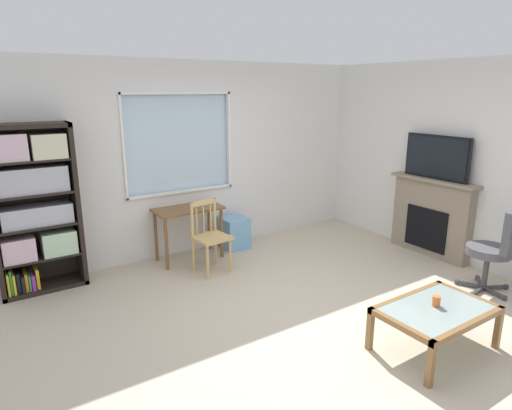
{
  "coord_description": "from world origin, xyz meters",
  "views": [
    {
      "loc": [
        -2.63,
        -3.15,
        2.24
      ],
      "look_at": [
        -0.13,
        0.64,
        1.03
      ],
      "focal_mm": 30.5,
      "sensor_mm": 36.0,
      "label": 1
    }
  ],
  "objects_px": {
    "sippy_cup": "(436,301)",
    "office_chair": "(497,247)",
    "coffee_table": "(436,313)",
    "wooden_chair": "(210,236)",
    "bookshelf": "(34,204)",
    "desk_under_window": "(188,217)",
    "tv": "(437,157)",
    "plastic_drawer_unit": "(234,233)",
    "fireplace": "(431,217)"
  },
  "relations": [
    {
      "from": "sippy_cup",
      "to": "office_chair",
      "type": "bearing_deg",
      "value": 10.86
    },
    {
      "from": "office_chair",
      "to": "coffee_table",
      "type": "relative_size",
      "value": 0.99
    },
    {
      "from": "wooden_chair",
      "to": "coffee_table",
      "type": "distance_m",
      "value": 2.76
    },
    {
      "from": "wooden_chair",
      "to": "office_chair",
      "type": "height_order",
      "value": "office_chair"
    },
    {
      "from": "bookshelf",
      "to": "wooden_chair",
      "type": "height_order",
      "value": "bookshelf"
    },
    {
      "from": "bookshelf",
      "to": "office_chair",
      "type": "distance_m",
      "value": 5.17
    },
    {
      "from": "desk_under_window",
      "to": "bookshelf",
      "type": "bearing_deg",
      "value": 176.63
    },
    {
      "from": "wooden_chair",
      "to": "tv",
      "type": "relative_size",
      "value": 0.97
    },
    {
      "from": "desk_under_window",
      "to": "coffee_table",
      "type": "bearing_deg",
      "value": -73.99
    },
    {
      "from": "plastic_drawer_unit",
      "to": "coffee_table",
      "type": "height_order",
      "value": "plastic_drawer_unit"
    },
    {
      "from": "fireplace",
      "to": "tv",
      "type": "distance_m",
      "value": 0.83
    },
    {
      "from": "tv",
      "to": "fireplace",
      "type": "bearing_deg",
      "value": 0.0
    },
    {
      "from": "tv",
      "to": "office_chair",
      "type": "bearing_deg",
      "value": -110.29
    },
    {
      "from": "desk_under_window",
      "to": "wooden_chair",
      "type": "relative_size",
      "value": 0.99
    },
    {
      "from": "bookshelf",
      "to": "fireplace",
      "type": "bearing_deg",
      "value": -20.83
    },
    {
      "from": "coffee_table",
      "to": "sippy_cup",
      "type": "height_order",
      "value": "sippy_cup"
    },
    {
      "from": "coffee_table",
      "to": "fireplace",
      "type": "bearing_deg",
      "value": 36.68
    },
    {
      "from": "coffee_table",
      "to": "wooden_chair",
      "type": "bearing_deg",
      "value": 108.0
    },
    {
      "from": "desk_under_window",
      "to": "fireplace",
      "type": "xyz_separation_m",
      "value": [
        2.87,
        -1.67,
        -0.05
      ]
    },
    {
      "from": "plastic_drawer_unit",
      "to": "tv",
      "type": "distance_m",
      "value": 2.97
    },
    {
      "from": "plastic_drawer_unit",
      "to": "sippy_cup",
      "type": "bearing_deg",
      "value": -86.35
    },
    {
      "from": "bookshelf",
      "to": "desk_under_window",
      "type": "distance_m",
      "value": 1.85
    },
    {
      "from": "tv",
      "to": "coffee_table",
      "type": "distance_m",
      "value": 2.65
    },
    {
      "from": "plastic_drawer_unit",
      "to": "sippy_cup",
      "type": "height_order",
      "value": "sippy_cup"
    },
    {
      "from": "desk_under_window",
      "to": "plastic_drawer_unit",
      "type": "distance_m",
      "value": 0.81
    },
    {
      "from": "wooden_chair",
      "to": "sippy_cup",
      "type": "xyz_separation_m",
      "value": [
        0.88,
        -2.6,
        -0.02
      ]
    },
    {
      "from": "wooden_chair",
      "to": "plastic_drawer_unit",
      "type": "height_order",
      "value": "wooden_chair"
    },
    {
      "from": "fireplace",
      "to": "desk_under_window",
      "type": "bearing_deg",
      "value": 149.79
    },
    {
      "from": "wooden_chair",
      "to": "coffee_table",
      "type": "relative_size",
      "value": 0.89
    },
    {
      "from": "tv",
      "to": "coffee_table",
      "type": "relative_size",
      "value": 0.92
    },
    {
      "from": "tv",
      "to": "sippy_cup",
      "type": "distance_m",
      "value": 2.58
    },
    {
      "from": "wooden_chair",
      "to": "tv",
      "type": "xyz_separation_m",
      "value": [
        2.81,
        -1.16,
        0.91
      ]
    },
    {
      "from": "bookshelf",
      "to": "plastic_drawer_unit",
      "type": "xyz_separation_m",
      "value": [
        2.53,
        -0.06,
        -0.78
      ]
    },
    {
      "from": "coffee_table",
      "to": "sippy_cup",
      "type": "bearing_deg",
      "value": 47.18
    },
    {
      "from": "bookshelf",
      "to": "fireplace",
      "type": "distance_m",
      "value": 5.02
    },
    {
      "from": "desk_under_window",
      "to": "tv",
      "type": "bearing_deg",
      "value": -30.37
    },
    {
      "from": "wooden_chair",
      "to": "tv",
      "type": "height_order",
      "value": "tv"
    },
    {
      "from": "fireplace",
      "to": "office_chair",
      "type": "distance_m",
      "value": 1.24
    },
    {
      "from": "coffee_table",
      "to": "sippy_cup",
      "type": "xyz_separation_m",
      "value": [
        0.02,
        0.03,
        0.1
      ]
    },
    {
      "from": "plastic_drawer_unit",
      "to": "office_chair",
      "type": "bearing_deg",
      "value": -59.35
    },
    {
      "from": "plastic_drawer_unit",
      "to": "tv",
      "type": "height_order",
      "value": "tv"
    },
    {
      "from": "bookshelf",
      "to": "wooden_chair",
      "type": "relative_size",
      "value": 2.1
    },
    {
      "from": "office_chair",
      "to": "coffee_table",
      "type": "xyz_separation_m",
      "value": [
        -1.53,
        -0.31,
        -0.21
      ]
    },
    {
      "from": "fireplace",
      "to": "tv",
      "type": "height_order",
      "value": "tv"
    },
    {
      "from": "fireplace",
      "to": "tv",
      "type": "relative_size",
      "value": 1.33
    },
    {
      "from": "tv",
      "to": "office_chair",
      "type": "xyz_separation_m",
      "value": [
        -0.43,
        -1.15,
        -0.81
      ]
    },
    {
      "from": "desk_under_window",
      "to": "coffee_table",
      "type": "relative_size",
      "value": 0.88
    },
    {
      "from": "fireplace",
      "to": "coffee_table",
      "type": "height_order",
      "value": "fireplace"
    },
    {
      "from": "wooden_chair",
      "to": "plastic_drawer_unit",
      "type": "bearing_deg",
      "value": 39.86
    },
    {
      "from": "fireplace",
      "to": "bookshelf",
      "type": "bearing_deg",
      "value": 159.17
    }
  ]
}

